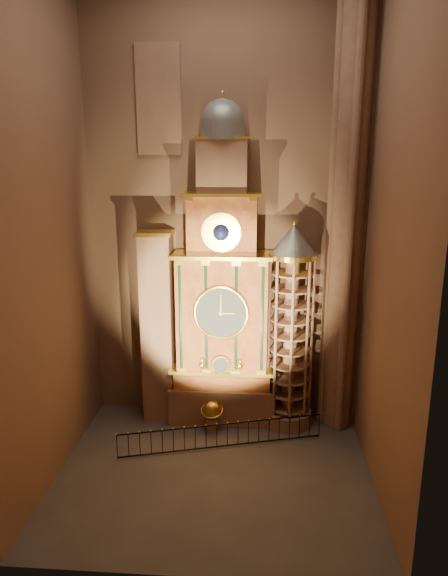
# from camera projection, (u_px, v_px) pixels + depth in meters

# --- Properties ---
(floor) EXTENTS (14.00, 14.00, 0.00)m
(floor) POSITION_uv_depth(u_px,v_px,m) (214.00, 472.00, 23.16)
(floor) COLOR #383330
(floor) RESTS_ON ground
(wall_back) EXTENTS (22.00, 0.00, 22.00)m
(wall_back) POSITION_uv_depth(u_px,v_px,m) (224.00, 213.00, 26.21)
(wall_back) COLOR brown
(wall_back) RESTS_ON floor
(wall_left) EXTENTS (0.00, 22.00, 22.00)m
(wall_left) POSITION_uv_depth(u_px,v_px,m) (42.00, 228.00, 20.91)
(wall_left) COLOR brown
(wall_left) RESTS_ON floor
(wall_right) EXTENTS (0.00, 22.00, 22.00)m
(wall_right) POSITION_uv_depth(u_px,v_px,m) (392.00, 232.00, 19.93)
(wall_right) COLOR brown
(wall_right) RESTS_ON floor
(astronomical_clock) EXTENTS (5.60, 2.41, 16.70)m
(astronomical_clock) POSITION_uv_depth(u_px,v_px,m) (223.00, 300.00, 26.29)
(astronomical_clock) COLOR #8C634C
(astronomical_clock) RESTS_ON floor
(portrait_tower) EXTENTS (1.80, 1.60, 10.20)m
(portrait_tower) POSITION_uv_depth(u_px,v_px,m) (158.00, 327.00, 26.93)
(portrait_tower) COLOR #8C634C
(portrait_tower) RESTS_ON floor
(stair_turret) EXTENTS (2.50, 2.50, 10.80)m
(stair_turret) POSITION_uv_depth(u_px,v_px,m) (290.00, 330.00, 26.14)
(stair_turret) COLOR #8C634C
(stair_turret) RESTS_ON floor
(gothic_pier) EXTENTS (2.04, 2.04, 22.00)m
(gothic_pier) POSITION_uv_depth(u_px,v_px,m) (348.00, 217.00, 24.82)
(gothic_pier) COLOR #8C634C
(gothic_pier) RESTS_ON floor
(stained_glass_window) EXTENTS (2.20, 0.14, 5.20)m
(stained_glass_window) POSITION_uv_depth(u_px,v_px,m) (158.00, 100.00, 24.98)
(stained_glass_window) COLOR navy
(stained_glass_window) RESTS_ON wall_back
(celestial_globe) EXTENTS (1.22, 1.16, 1.66)m
(celestial_globe) POSITION_uv_depth(u_px,v_px,m) (212.00, 413.00, 26.42)
(celestial_globe) COLOR #8C634C
(celestial_globe) RESTS_ON floor
(iron_railing) EXTENTS (9.66, 2.74, 1.24)m
(iron_railing) POSITION_uv_depth(u_px,v_px,m) (222.00, 436.00, 24.91)
(iron_railing) COLOR black
(iron_railing) RESTS_ON floor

